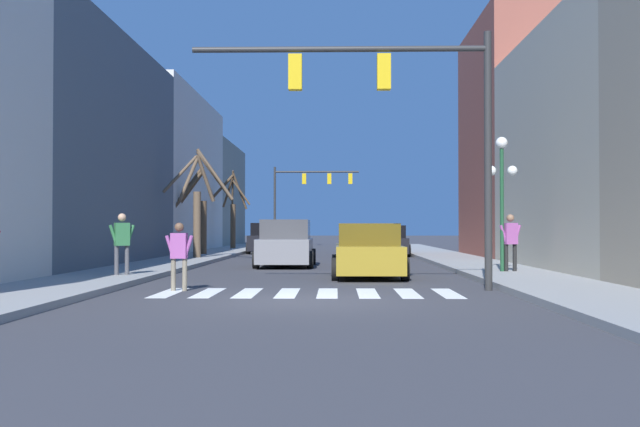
# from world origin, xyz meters

# --- Properties ---
(ground_plane) EXTENTS (240.00, 240.00, 0.00)m
(ground_plane) POSITION_xyz_m (0.00, 0.00, 0.00)
(ground_plane) COLOR #38383D
(sidewalk_left) EXTENTS (2.78, 90.00, 0.15)m
(sidewalk_left) POSITION_xyz_m (-5.87, 0.00, 0.07)
(sidewalk_left) COLOR gray
(sidewalk_left) RESTS_ON ground_plane
(sidewalk_right) EXTENTS (2.78, 90.00, 0.15)m
(sidewalk_right) POSITION_xyz_m (5.87, 0.00, 0.07)
(sidewalk_right) COLOR gray
(sidewalk_right) RESTS_ON ground_plane
(building_row_left) EXTENTS (6.00, 55.43, 9.16)m
(building_row_left) POSITION_xyz_m (-10.25, 21.52, 4.31)
(building_row_left) COLOR beige
(building_row_left) RESTS_ON ground_plane
(building_row_right) EXTENTS (6.00, 31.48, 11.24)m
(building_row_right) POSITION_xyz_m (10.25, 11.15, 4.56)
(building_row_right) COLOR tan
(building_row_right) RESTS_ON ground_plane
(crosswalk_stripes) EXTENTS (6.75, 2.60, 0.01)m
(crosswalk_stripes) POSITION_xyz_m (0.00, 1.82, 0.00)
(crosswalk_stripes) COLOR white
(crosswalk_stripes) RESTS_ON ground_plane
(traffic_signal_near) EXTENTS (7.10, 0.28, 6.12)m
(traffic_signal_near) POSITION_xyz_m (2.15, 2.63, 4.46)
(traffic_signal_near) COLOR #2D2D2D
(traffic_signal_near) RESTS_ON ground_plane
(traffic_signal_far) EXTENTS (6.74, 0.28, 6.28)m
(traffic_signal_far) POSITION_xyz_m (-1.75, 44.03, 4.66)
(traffic_signal_far) COLOR #2D2D2D
(traffic_signal_far) RESTS_ON ground_plane
(street_lamp_right_corner) EXTENTS (0.95, 0.36, 4.09)m
(street_lamp_right_corner) POSITION_xyz_m (5.68, 7.75, 3.05)
(street_lamp_right_corner) COLOR #1E4C2D
(street_lamp_right_corner) RESTS_ON sidewalk_right
(car_parked_right_near) EXTENTS (2.15, 4.32, 1.60)m
(car_parked_right_near) POSITION_xyz_m (1.59, 7.12, 0.75)
(car_parked_right_near) COLOR #A38423
(car_parked_right_near) RESTS_ON ground_plane
(car_driving_toward_lane) EXTENTS (2.11, 4.37, 1.58)m
(car_driving_toward_lane) POSITION_xyz_m (3.30, 23.81, 0.74)
(car_driving_toward_lane) COLOR black
(car_driving_toward_lane) RESTS_ON ground_plane
(car_parked_right_mid) EXTENTS (2.00, 4.75, 1.73)m
(car_parked_right_mid) POSITION_xyz_m (-3.35, 27.89, 0.81)
(car_parked_right_mid) COLOR black
(car_parked_right_mid) RESTS_ON ground_plane
(car_at_intersection) EXTENTS (2.18, 4.58, 1.77)m
(car_at_intersection) POSITION_xyz_m (-1.26, 13.23, 0.82)
(car_at_intersection) COLOR gray
(car_at_intersection) RESTS_ON ground_plane
(pedestrian_on_left_sidewalk) EXTENTS (0.68, 0.46, 1.73)m
(pedestrian_on_left_sidewalk) POSITION_xyz_m (-5.39, 5.87, 1.17)
(pedestrian_on_left_sidewalk) COLOR #4C4C51
(pedestrian_on_left_sidewalk) RESTS_ON sidewalk_left
(pedestrian_crossing_street) EXTENTS (0.69, 0.24, 1.60)m
(pedestrian_crossing_street) POSITION_xyz_m (-3.03, 2.37, 0.94)
(pedestrian_crossing_street) COLOR #7A705B
(pedestrian_crossing_street) RESTS_ON ground_plane
(pedestrian_waiting_at_curb) EXTENTS (0.73, 0.35, 1.73)m
(pedestrian_waiting_at_curb) POSITION_xyz_m (5.95, 7.83, 1.18)
(pedestrian_waiting_at_curb) COLOR black
(pedestrian_waiting_at_curb) RESTS_ON sidewalk_right
(street_tree_right_near) EXTENTS (1.85, 1.72, 4.45)m
(street_tree_right_near) POSITION_xyz_m (-6.32, 22.39, 2.17)
(street_tree_right_near) COLOR brown
(street_tree_right_near) RESTS_ON sidewalk_left
(street_tree_right_far) EXTENTS (3.00, 1.56, 4.86)m
(street_tree_right_far) POSITION_xyz_m (-5.43, 18.07, 2.59)
(street_tree_right_far) COLOR brown
(street_tree_right_far) RESTS_ON sidewalk_left
(street_tree_right_mid) EXTENTS (3.22, 1.26, 4.98)m
(street_tree_right_mid) POSITION_xyz_m (-6.11, 32.66, 2.55)
(street_tree_right_mid) COLOR brown
(street_tree_right_mid) RESTS_ON sidewalk_left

